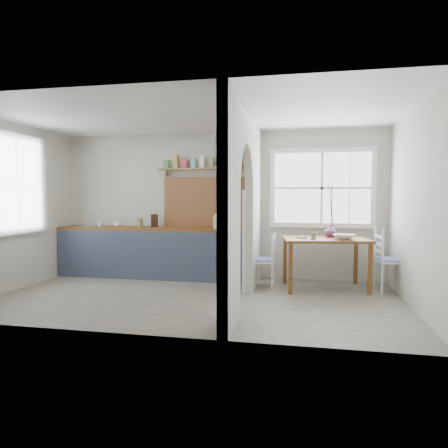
% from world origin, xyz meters
% --- Properties ---
extents(floor, '(5.80, 3.20, 0.01)m').
position_xyz_m(floor, '(0.00, 0.00, 0.00)').
color(floor, gray).
rests_on(floor, ground).
extents(ceiling, '(5.80, 3.20, 0.01)m').
position_xyz_m(ceiling, '(0.00, 0.00, 2.60)').
color(ceiling, beige).
rests_on(ceiling, walls).
extents(walls, '(5.81, 3.21, 2.60)m').
position_xyz_m(walls, '(0.00, 0.00, 1.30)').
color(walls, beige).
rests_on(walls, floor).
extents(partition, '(0.12, 3.20, 2.60)m').
position_xyz_m(partition, '(0.70, 0.06, 1.45)').
color(partition, beige).
rests_on(partition, floor).
extents(kitchen_window, '(0.10, 1.16, 1.50)m').
position_xyz_m(kitchen_window, '(-2.87, 0.00, 1.65)').
color(kitchen_window, white).
rests_on(kitchen_window, walls).
extents(nook_window, '(1.76, 0.10, 1.30)m').
position_xyz_m(nook_window, '(1.80, 1.56, 1.60)').
color(nook_window, white).
rests_on(nook_window, walls).
extents(counter, '(3.50, 0.60, 0.90)m').
position_xyz_m(counter, '(-1.13, 1.33, 0.46)').
color(counter, brown).
rests_on(counter, floor).
extents(sink, '(0.40, 0.40, 0.02)m').
position_xyz_m(sink, '(-2.43, 1.30, 0.89)').
color(sink, silver).
rests_on(sink, counter).
extents(backsplash, '(1.65, 0.03, 0.90)m').
position_xyz_m(backsplash, '(-0.20, 1.58, 1.35)').
color(backsplash, '#976136').
rests_on(backsplash, walls).
extents(shelf, '(1.75, 0.20, 0.21)m').
position_xyz_m(shelf, '(-0.21, 1.49, 2.01)').
color(shelf, tan).
rests_on(shelf, walls).
extents(pendant_lamp, '(0.26, 0.26, 0.16)m').
position_xyz_m(pendant_lamp, '(0.15, 1.15, 1.88)').
color(pendant_lamp, '#EEE3C4').
rests_on(pendant_lamp, ceiling).
extents(utensil_rail, '(0.02, 0.50, 0.02)m').
position_xyz_m(utensil_rail, '(0.61, 0.90, 1.45)').
color(utensil_rail, silver).
rests_on(utensil_rail, partition).
extents(dining_table, '(1.40, 1.04, 0.80)m').
position_xyz_m(dining_table, '(1.84, 0.94, 0.40)').
color(dining_table, brown).
rests_on(dining_table, floor).
extents(chair_left, '(0.41, 0.41, 0.86)m').
position_xyz_m(chair_left, '(0.85, 0.97, 0.43)').
color(chair_left, white).
rests_on(chair_left, floor).
extents(chair_right, '(0.50, 0.50, 0.99)m').
position_xyz_m(chair_right, '(2.84, 0.96, 0.50)').
color(chair_right, white).
rests_on(chair_right, floor).
extents(kettle, '(0.26, 0.24, 0.26)m').
position_xyz_m(kettle, '(0.04, 1.29, 1.03)').
color(kettle, silver).
rests_on(kettle, counter).
extents(mug_a, '(0.11, 0.11, 0.09)m').
position_xyz_m(mug_a, '(-2.15, 1.23, 0.95)').
color(mug_a, white).
rests_on(mug_a, counter).
extents(mug_b, '(0.15, 0.15, 0.10)m').
position_xyz_m(mug_b, '(-1.85, 1.29, 0.95)').
color(mug_b, white).
rests_on(mug_b, counter).
extents(knife_block, '(0.13, 0.16, 0.23)m').
position_xyz_m(knife_block, '(-1.17, 1.42, 1.01)').
color(knife_block, black).
rests_on(knife_block, counter).
extents(jar, '(0.11, 0.11, 0.16)m').
position_xyz_m(jar, '(-1.41, 1.31, 0.98)').
color(jar, olive).
rests_on(jar, counter).
extents(towel_magenta, '(0.02, 0.03, 0.54)m').
position_xyz_m(towel_magenta, '(0.58, 0.98, 0.28)').
color(towel_magenta, '#AB3158').
rests_on(towel_magenta, counter).
extents(towel_orange, '(0.02, 0.03, 0.55)m').
position_xyz_m(towel_orange, '(0.58, 0.94, 0.25)').
color(towel_orange, orange).
rests_on(towel_orange, counter).
extents(bowl, '(0.40, 0.40, 0.08)m').
position_xyz_m(bowl, '(2.11, 0.81, 0.84)').
color(bowl, white).
rests_on(bowl, dining_table).
extents(table_cup, '(0.14, 0.14, 0.10)m').
position_xyz_m(table_cup, '(1.65, 0.80, 0.86)').
color(table_cup, gray).
rests_on(table_cup, dining_table).
extents(plate, '(0.19, 0.19, 0.01)m').
position_xyz_m(plate, '(1.48, 0.88, 0.81)').
color(plate, black).
rests_on(plate, dining_table).
extents(vase, '(0.25, 0.25, 0.20)m').
position_xyz_m(vase, '(1.93, 1.13, 0.91)').
color(vase, '#673972').
rests_on(vase, dining_table).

